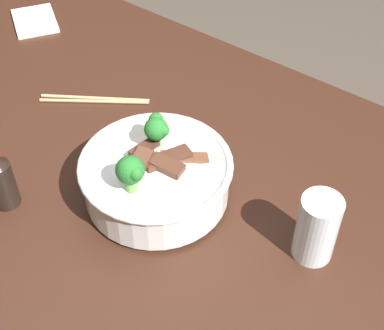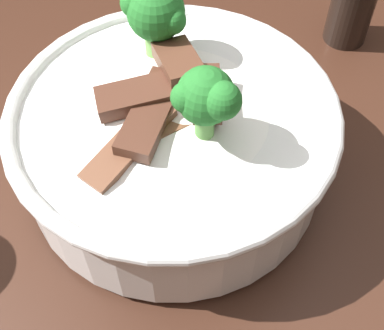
{
  "view_description": "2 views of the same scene",
  "coord_description": "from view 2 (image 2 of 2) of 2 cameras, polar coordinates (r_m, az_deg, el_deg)",
  "views": [
    {
      "loc": [
        0.51,
        -0.51,
        1.46
      ],
      "look_at": [
        0.13,
        -0.01,
        0.83
      ],
      "focal_mm": 53.36,
      "sensor_mm": 36.0,
      "label": 1
    },
    {
      "loc": [
        0.09,
        0.22,
        1.11
      ],
      "look_at": [
        0.07,
        -0.01,
        0.8
      ],
      "focal_mm": 48.97,
      "sensor_mm": 36.0,
      "label": 2
    }
  ],
  "objects": [
    {
      "name": "rice_bowl",
      "position": [
        0.4,
        -2.01,
        3.47
      ],
      "size": [
        0.25,
        0.25,
        0.14
      ],
      "color": "white",
      "rests_on": "dining_table"
    },
    {
      "name": "dining_table",
      "position": [
        0.52,
        8.07,
        -10.4
      ],
      "size": [
        1.35,
        0.83,
        0.75
      ],
      "color": "#381E14",
      "rests_on": "ground"
    }
  ]
}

